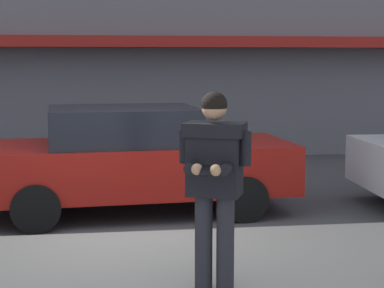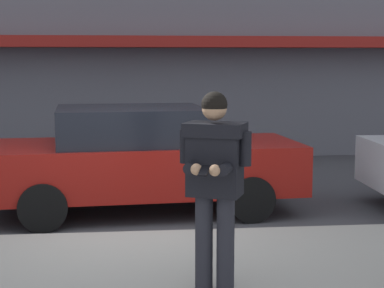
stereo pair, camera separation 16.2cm
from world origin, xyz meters
name	(u,v)px [view 2 (the right image)]	position (x,y,z in m)	size (l,w,h in m)	color
ground_plane	(128,238)	(0.00, 0.00, 0.00)	(80.00, 80.00, 0.00)	#3D3D42
curb_paint_line	(206,234)	(1.00, 0.05, 0.00)	(28.00, 0.12, 0.01)	silver
parked_sedan_mid	(140,159)	(0.21, 1.38, 0.79)	(4.61, 2.16, 1.54)	maroon
man_texting_on_phone	(215,170)	(0.76, -2.33, 1.25)	(0.61, 0.65, 1.81)	#23232B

